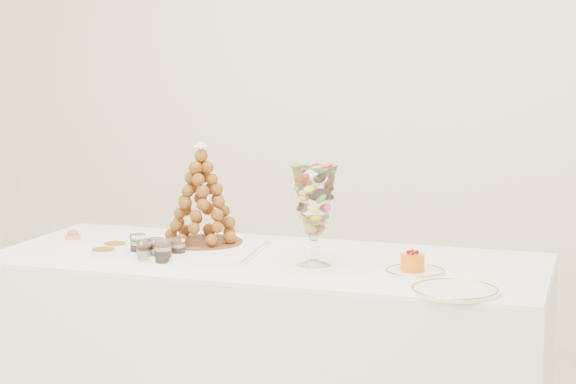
% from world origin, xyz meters
% --- Properties ---
extents(buffet_table, '(1.97, 0.85, 0.74)m').
position_xyz_m(buffet_table, '(-0.01, 0.34, 0.37)').
color(buffet_table, white).
rests_on(buffet_table, ground).
extents(lace_tray, '(0.58, 0.47, 0.02)m').
position_xyz_m(lace_tray, '(-0.33, 0.33, 0.75)').
color(lace_tray, white).
rests_on(lace_tray, buffet_table).
extents(macaron_vase, '(0.15, 0.15, 0.34)m').
position_xyz_m(macaron_vase, '(0.18, 0.28, 0.96)').
color(macaron_vase, white).
rests_on(macaron_vase, buffet_table).
extents(cake_plate, '(0.20, 0.20, 0.01)m').
position_xyz_m(cake_plate, '(0.54, 0.28, 0.74)').
color(cake_plate, white).
rests_on(cake_plate, buffet_table).
extents(spare_plate, '(0.27, 0.27, 0.01)m').
position_xyz_m(spare_plate, '(0.70, 0.07, 0.75)').
color(spare_plate, white).
rests_on(spare_plate, buffet_table).
extents(pink_tart, '(0.06, 0.06, 0.04)m').
position_xyz_m(pink_tart, '(-0.83, 0.39, 0.76)').
color(pink_tart, tan).
rests_on(pink_tart, buffet_table).
extents(verrine_a, '(0.06, 0.06, 0.08)m').
position_xyz_m(verrine_a, '(-0.45, 0.20, 0.78)').
color(verrine_a, white).
rests_on(verrine_a, buffet_table).
extents(verrine_b, '(0.07, 0.07, 0.08)m').
position_xyz_m(verrine_b, '(-0.36, 0.17, 0.78)').
color(verrine_b, white).
rests_on(verrine_b, buffet_table).
extents(verrine_c, '(0.06, 0.06, 0.07)m').
position_xyz_m(verrine_c, '(-0.30, 0.23, 0.78)').
color(verrine_c, white).
rests_on(verrine_c, buffet_table).
extents(verrine_d, '(0.05, 0.05, 0.07)m').
position_xyz_m(verrine_d, '(-0.39, 0.14, 0.78)').
color(verrine_d, white).
rests_on(verrine_d, buffet_table).
extents(verrine_e, '(0.07, 0.07, 0.08)m').
position_xyz_m(verrine_e, '(-0.31, 0.14, 0.78)').
color(verrine_e, white).
rests_on(verrine_e, buffet_table).
extents(ramekin_back, '(0.09, 0.09, 0.03)m').
position_xyz_m(ramekin_back, '(-0.57, 0.25, 0.75)').
color(ramekin_back, white).
rests_on(ramekin_back, buffet_table).
extents(ramekin_front, '(0.09, 0.09, 0.03)m').
position_xyz_m(ramekin_front, '(-0.55, 0.14, 0.75)').
color(ramekin_front, white).
rests_on(ramekin_front, buffet_table).
extents(croquembouche, '(0.30, 0.30, 0.37)m').
position_xyz_m(croquembouche, '(-0.30, 0.42, 0.94)').
color(croquembouche, brown).
rests_on(croquembouche, lace_tray).
extents(mousse_cake, '(0.08, 0.08, 0.07)m').
position_xyz_m(mousse_cake, '(0.53, 0.27, 0.78)').
color(mousse_cake, orange).
rests_on(mousse_cake, cake_plate).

